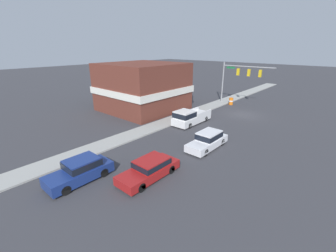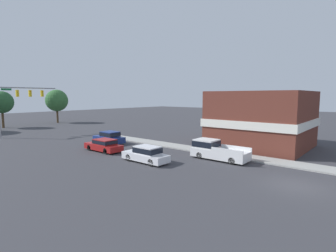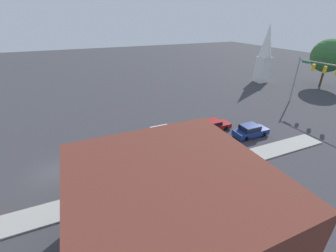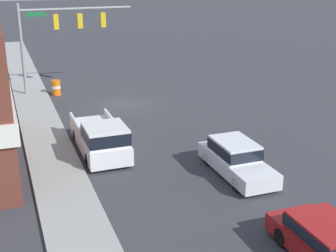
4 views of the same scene
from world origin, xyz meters
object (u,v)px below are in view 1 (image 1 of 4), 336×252
Objects in this scene: car_lead at (208,140)px; construction_barrel at (231,101)px; car_second_ahead at (150,168)px; pickup_truck_parked at (189,117)px; car_oncoming at (80,170)px.

car_lead is 4.29× the size of construction_barrel.
car_second_ahead is at bearing 102.87° from construction_barrel.
pickup_truck_parked is (4.81, -11.45, 0.19)m from car_second_ahead.
car_lead is 7.15m from car_second_ahead.
car_oncoming is at bearing 95.32° from pickup_truck_parked.
car_lead is 0.99× the size of car_second_ahead.
car_oncoming reaches higher than construction_barrel.
car_oncoming is 4.88m from car_second_ahead.
car_oncoming is at bearing 94.23° from construction_barrel.
car_second_ahead is 0.86× the size of pickup_truck_parked.
car_second_ahead is (-3.42, -3.48, -0.09)m from car_oncoming.
car_lead reaches higher than construction_barrel.
pickup_truck_parked reaches higher than car_lead.
construction_barrel is (5.43, -23.78, -0.17)m from car_second_ahead.
car_oncoming is 0.94× the size of car_second_ahead.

